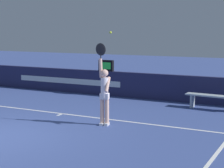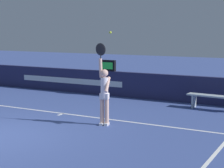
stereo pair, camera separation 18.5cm
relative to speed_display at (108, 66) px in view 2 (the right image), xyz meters
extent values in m
cube|color=white|center=(0.41, -3.66, -1.21)|extent=(10.38, 0.09, 0.00)
cube|color=white|center=(5.60, -6.28, -1.21)|extent=(0.09, 5.32, 0.00)
cube|color=white|center=(0.41, -3.81, -1.21)|extent=(0.09, 0.30, 0.00)
cube|color=#202347|center=(0.41, 0.00, -0.72)|extent=(16.15, 0.20, 0.99)
cube|color=silver|center=(-1.82, -0.10, -0.72)|extent=(5.00, 0.01, 0.23)
cube|color=black|center=(0.00, 0.00, 0.00)|extent=(0.63, 0.15, 0.44)
cube|color=#33E54C|center=(0.00, -0.08, 0.00)|extent=(0.49, 0.01, 0.27)
cylinder|color=beige|center=(2.36, -4.31, -0.82)|extent=(0.11, 0.11, 0.78)
cylinder|color=beige|center=(2.22, -4.34, -0.82)|extent=(0.11, 0.11, 0.78)
cube|color=white|center=(2.36, -4.33, -1.18)|extent=(0.15, 0.26, 0.07)
cube|color=white|center=(2.23, -4.36, -1.18)|extent=(0.15, 0.26, 0.07)
cylinder|color=white|center=(2.29, -4.33, -0.15)|extent=(0.21, 0.21, 0.55)
cube|color=white|center=(2.29, -4.33, -0.39)|extent=(0.27, 0.24, 0.16)
sphere|color=beige|center=(2.29, -4.33, 0.25)|extent=(0.21, 0.21, 0.21)
cylinder|color=beige|center=(2.19, -4.35, 0.38)|extent=(0.13, 0.12, 0.52)
cylinder|color=beige|center=(2.40, -4.36, -0.06)|extent=(0.18, 0.38, 0.41)
ellipsoid|color=black|center=(2.19, -4.35, 0.89)|extent=(0.33, 0.11, 0.38)
cylinder|color=black|center=(2.19, -4.35, 0.70)|extent=(0.03, 0.03, 0.18)
sphere|color=#C5DC2E|center=(2.46, -4.30, 1.35)|extent=(0.07, 0.07, 0.07)
cube|color=#A8B6BE|center=(4.41, -0.82, -0.75)|extent=(1.74, 0.49, 0.05)
cube|color=#A8B6BE|center=(3.76, -0.77, -0.98)|extent=(0.08, 0.32, 0.46)
camera|label=1|loc=(7.26, -13.42, 1.41)|focal=61.30mm
camera|label=2|loc=(7.42, -13.34, 1.41)|focal=61.30mm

